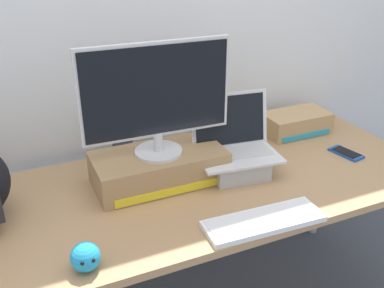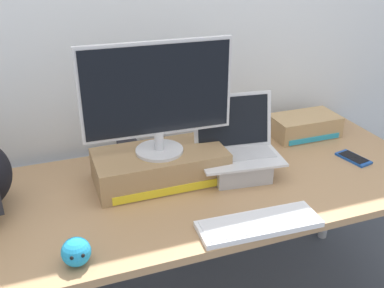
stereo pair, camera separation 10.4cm
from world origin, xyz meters
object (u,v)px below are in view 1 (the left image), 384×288
Objects in this scene: open_laptop at (236,158)px; coffee_mug at (124,152)px; external_keyboard at (264,221)px; cell_phone at (346,153)px; plush_toy at (85,257)px; toner_box_cyan at (296,123)px; desktop_monitor at (157,97)px; toner_box_yellow at (159,167)px.

open_laptop is 0.47m from coffee_mug.
open_laptop is at bearing 79.01° from external_keyboard.
coffee_mug reaches higher than cell_phone.
coffee_mug is 1.44× the size of plush_toy.
external_keyboard is at bearing -133.28° from toner_box_cyan.
open_laptop reaches higher than coffee_mug.
plush_toy is (-0.29, -0.60, -0.00)m from coffee_mug.
desktop_monitor is 1.61× the size of open_laptop.
coffee_mug is at bearing 64.12° from plush_toy.
coffee_mug is at bearing 152.27° from open_laptop.
cell_phone is at bearing 12.55° from plush_toy.
external_keyboard is 0.60m from plush_toy.
plush_toy is 1.28m from toner_box_cyan.
external_keyboard is at bearing -63.74° from coffee_mug.
desktop_monitor is 0.85m from toner_box_cyan.
external_keyboard is at bearing -166.58° from cell_phone.
external_keyboard is at bearing -96.91° from open_laptop.
plush_toy is at bearing -133.80° from toner_box_yellow.
toner_box_yellow reaches higher than toner_box_cyan.
desktop_monitor reaches higher than cell_phone.
desktop_monitor is 0.92m from cell_phone.
plush_toy is (-0.68, -0.33, -0.02)m from open_laptop.
external_keyboard is (0.22, -0.41, -0.34)m from desktop_monitor.
external_keyboard reaches higher than cell_phone.
toner_box_yellow is 3.98× the size of coffee_mug.
coffee_mug is at bearing 113.02° from desktop_monitor.
desktop_monitor is 1.77× the size of toner_box_cyan.
toner_box_cyan reaches higher than external_keyboard.
coffee_mug is (-0.39, 0.27, -0.02)m from open_laptop.
toner_box_cyan is at bearing 33.47° from open_laptop.
cell_phone is at bearing -6.25° from desktop_monitor.
desktop_monitor reaches higher than coffee_mug.
cell_phone is at bearing -19.61° from coffee_mug.
plush_toy is 0.28× the size of toner_box_cyan.
cell_phone is 1.79× the size of plush_toy.
toner_box_yellow is 0.29m from desktop_monitor.
toner_box_yellow is at bearing 121.27° from external_keyboard.
external_keyboard is at bearing -2.12° from plush_toy.
toner_box_yellow is 0.54m from plush_toy.
toner_box_cyan reaches higher than cell_phone.
toner_box_cyan is at bearing 12.73° from toner_box_yellow.
plush_toy is at bearing -153.85° from toner_box_cyan.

